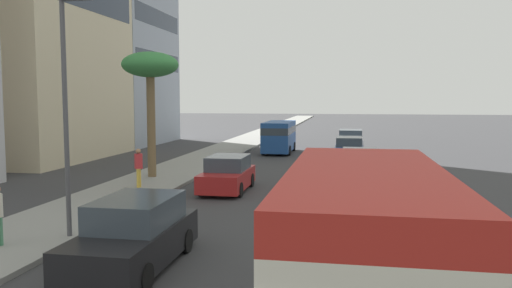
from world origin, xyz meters
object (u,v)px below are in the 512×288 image
van_fifth (279,135)px  pedestrian_mid_block (139,166)px  car_lead (349,149)px  minibus_third (365,261)px  car_fourth (350,141)px  street_lamp (68,88)px  car_seventh (227,174)px  car_second (360,166)px  palm_tree (150,70)px  car_sixth (134,235)px

van_fifth → pedestrian_mid_block: van_fifth is taller
car_lead → van_fifth: 6.10m
minibus_third → car_fourth: bearing=0.1°
minibus_third → pedestrian_mid_block: bearing=34.9°
street_lamp → car_seventh: bearing=-16.8°
minibus_third → car_lead: bearing=0.3°
street_lamp → car_fourth: bearing=-16.5°
car_second → street_lamp: 15.47m
car_fourth → car_seventh: (-18.86, 5.53, -0.04)m
car_lead → car_second: car_second is taller
car_lead → car_fourth: bearing=-1.2°
palm_tree → car_lead: bearing=-43.3°
car_second → pedestrian_mid_block: bearing=113.9°
minibus_third → van_fifth: bearing=10.0°
car_second → car_seventh: bearing=122.3°
car_sixth → car_seventh: 10.48m
car_second → pedestrian_mid_block: (-4.39, 9.89, 0.36)m
pedestrian_mid_block → car_second: bearing=166.6°
car_seventh → palm_tree: size_ratio=0.65×
car_fourth → car_second: bearing=-178.5°
car_lead → van_fifth: (3.06, 5.24, 0.64)m
pedestrian_mid_block → car_seventh: bearing=152.0°
car_sixth → palm_tree: (12.96, 4.73, 4.80)m
car_fourth → car_sixth: (-29.34, 5.39, 0.02)m
van_fifth → palm_tree: size_ratio=0.84×
car_lead → street_lamp: street_lamp is taller
car_sixth → car_fourth: bearing=169.6°
minibus_third → car_sixth: bearing=54.6°
car_seventh → car_sixth: bearing=0.8°
van_fifth → palm_tree: (-13.67, 4.76, 4.24)m
car_lead → pedestrian_mid_block: pedestrian_mid_block is taller
car_seventh → palm_tree: palm_tree is taller
car_seventh → street_lamp: 9.75m
car_lead → car_second: bearing=-176.9°
van_fifth → car_seventh: 16.16m
palm_tree → pedestrian_mid_block: bearing=-168.8°
car_lead → minibus_third: (-27.43, -0.17, 0.98)m
car_sixth → car_seventh: (10.48, 0.15, -0.06)m
pedestrian_mid_block → street_lamp: (-7.98, -1.37, 3.33)m
pedestrian_mid_block → palm_tree: palm_tree is taller
minibus_third → pedestrian_mid_block: (13.69, 9.55, -0.58)m
car_sixth → car_seventh: car_sixth is taller
car_second → car_seventh: size_ratio=1.08×
street_lamp → car_second: bearing=-34.6°
car_fourth → van_fifth: van_fifth is taller
minibus_third → van_fifth: 30.97m
car_lead → car_sixth: bearing=167.4°
car_lead → car_second: (-9.35, -0.51, 0.04)m
car_fourth → pedestrian_mid_block: 21.70m
minibus_third → palm_tree: bearing=31.1°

